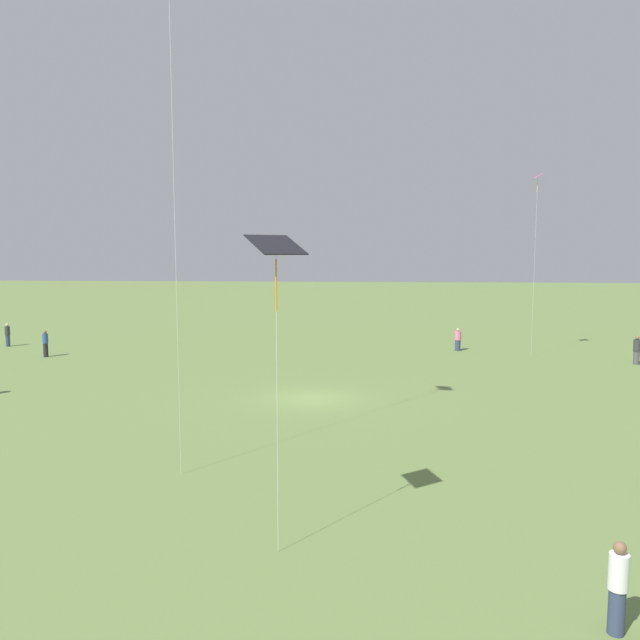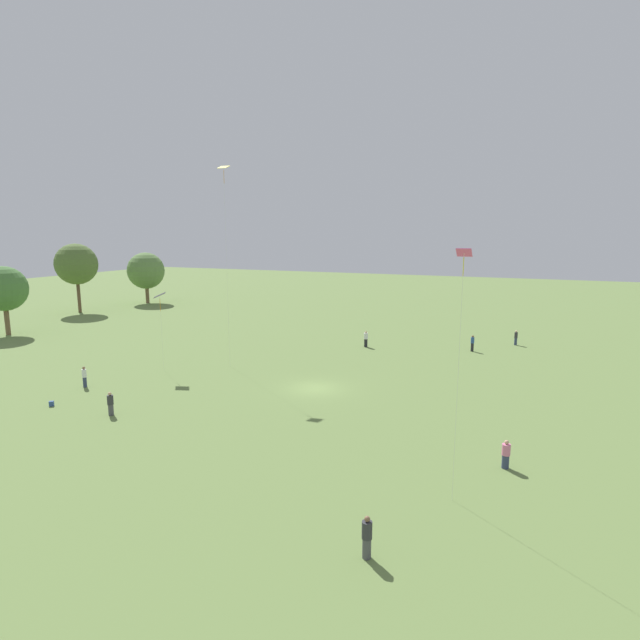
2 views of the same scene
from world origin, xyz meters
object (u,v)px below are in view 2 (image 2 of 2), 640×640
picnic_bag_0 (51,404)px  person_5 (366,339)px  kite_3 (160,297)px  kite_1 (224,179)px  person_7 (84,377)px  person_2 (516,338)px  person_6 (472,343)px  person_3 (506,455)px  kite_0 (463,270)px  person_4 (111,404)px  person_1 (367,537)px

picnic_bag_0 → person_5: bearing=-29.1°
kite_3 → kite_1: bearing=136.3°
person_7 → person_2: bearing=139.0°
person_7 → person_5: bearing=149.3°
person_6 → kite_3: bearing=-119.4°
picnic_bag_0 → kite_3: bearing=-5.8°
person_3 → kite_1: bearing=-108.7°
person_7 → kite_0: kite_0 is taller
person_2 → person_4: bearing=2.9°
person_5 → kite_1: 23.84m
kite_0 → kite_1: (17.18, 24.16, 6.63)m
kite_1 → person_2: bearing=80.4°
kite_3 → person_3: bearing=82.7°
person_1 → kite_0: bearing=-53.8°
person_6 → kite_1: size_ratio=0.10×
person_2 → kite_1: (-21.31, 25.83, 17.12)m
person_6 → kite_1: 31.75m
person_1 → picnic_bag_0: bearing=43.5°
person_1 → person_6: (39.10, 0.16, 0.01)m
person_1 → kite_3: kite_3 is taller
person_3 → kite_1: 33.90m
person_2 → picnic_bag_0: bearing=-2.2°
kite_3 → person_5: bearing=147.6°
person_4 → person_7: size_ratio=0.96×
person_1 → kite_3: size_ratio=0.24×
person_1 → person_4: bearing=38.9°
person_2 → person_1: bearing=33.5°
kite_1 → person_7: bearing=-84.7°
person_5 → person_7: size_ratio=1.04×
person_6 → kite_0: (-33.17, -2.69, 10.46)m
kite_3 → picnic_bag_0: (-11.35, 1.15, -6.96)m
person_1 → person_2: size_ratio=1.04×
person_7 → kite_3: 9.63m
person_3 → kite_1: (12.52, 26.40, 17.20)m
person_6 → picnic_bag_0: person_6 is taller
person_1 → picnic_bag_0: size_ratio=4.53×
person_2 → picnic_bag_0: 48.54m
person_1 → kite_0: size_ratio=0.15×
person_5 → kite_3: size_ratio=0.25×
person_5 → person_7: (-24.12, 17.49, -0.02)m
person_4 → person_5: person_5 is taller
person_3 → person_6: (28.51, 4.93, 0.11)m
person_5 → kite_3: kite_3 is taller
person_2 → person_6: 6.88m
person_5 → kite_3: (-17.32, 14.78, 6.23)m
person_4 → kite_3: kite_3 is taller
person_2 → picnic_bag_0: person_2 is taller
kite_1 → person_6: bearing=77.6°
person_3 → kite_0: (-4.66, 2.23, 10.57)m
person_5 → person_6: bearing=-177.3°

